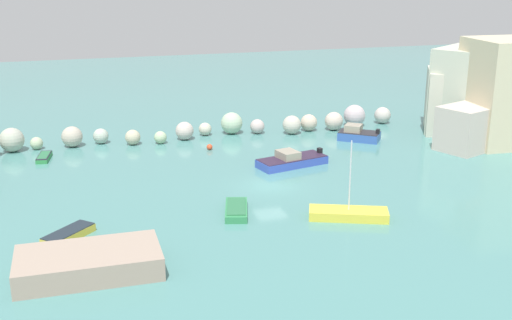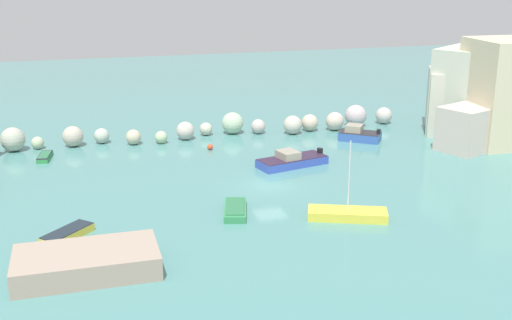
{
  "view_description": "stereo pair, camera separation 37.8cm",
  "coord_description": "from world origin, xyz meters",
  "px_view_note": "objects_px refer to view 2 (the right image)",
  "views": [
    {
      "loc": [
        -15.39,
        -47.01,
        17.37
      ],
      "look_at": [
        0.0,
        4.11,
        1.0
      ],
      "focal_mm": 44.94,
      "sensor_mm": 36.0,
      "label": 1
    },
    {
      "loc": [
        -15.03,
        -47.12,
        17.37
      ],
      "look_at": [
        0.0,
        4.11,
        1.0
      ],
      "focal_mm": 44.94,
      "sensor_mm": 36.0,
      "label": 2
    }
  ],
  "objects_px": {
    "moored_boat_2": "(67,234)",
    "moored_boat_3": "(235,210)",
    "moored_boat_0": "(292,160)",
    "moored_boat_1": "(45,157)",
    "moored_boat_5": "(347,214)",
    "stone_dock": "(87,262)",
    "channel_buoy": "(210,147)",
    "moored_boat_4": "(359,135)"
  },
  "relations": [
    {
      "from": "moored_boat_2",
      "to": "moored_boat_3",
      "type": "xyz_separation_m",
      "value": [
        11.78,
        1.13,
        -0.0
      ]
    },
    {
      "from": "moored_boat_0",
      "to": "moored_boat_2",
      "type": "relative_size",
      "value": 1.87
    },
    {
      "from": "moored_boat_1",
      "to": "moored_boat_3",
      "type": "distance_m",
      "value": 22.67
    },
    {
      "from": "moored_boat_1",
      "to": "moored_boat_5",
      "type": "height_order",
      "value": "moored_boat_5"
    },
    {
      "from": "stone_dock",
      "to": "moored_boat_3",
      "type": "xyz_separation_m",
      "value": [
        10.71,
        6.69,
        -0.42
      ]
    },
    {
      "from": "stone_dock",
      "to": "moored_boat_1",
      "type": "distance_m",
      "value": 24.99
    },
    {
      "from": "channel_buoy",
      "to": "moored_boat_1",
      "type": "xyz_separation_m",
      "value": [
        -15.44,
        1.29,
        -0.05
      ]
    },
    {
      "from": "stone_dock",
      "to": "moored_boat_1",
      "type": "xyz_separation_m",
      "value": [
        -2.9,
        24.82,
        -0.46
      ]
    },
    {
      "from": "moored_boat_1",
      "to": "stone_dock",
      "type": "bearing_deg",
      "value": 15.46
    },
    {
      "from": "moored_boat_5",
      "to": "channel_buoy",
      "type": "bearing_deg",
      "value": -52.2
    },
    {
      "from": "stone_dock",
      "to": "moored_boat_5",
      "type": "xyz_separation_m",
      "value": [
        18.12,
        3.46,
        -0.35
      ]
    },
    {
      "from": "stone_dock",
      "to": "moored_boat_4",
      "type": "distance_m",
      "value": 36.04
    },
    {
      "from": "moored_boat_1",
      "to": "moored_boat_0",
      "type": "bearing_deg",
      "value": 77.32
    },
    {
      "from": "channel_buoy",
      "to": "moored_boat_4",
      "type": "distance_m",
      "value": 15.5
    },
    {
      "from": "moored_boat_3",
      "to": "moored_boat_1",
      "type": "bearing_deg",
      "value": -127.59
    },
    {
      "from": "moored_boat_0",
      "to": "moored_boat_5",
      "type": "relative_size",
      "value": 1.14
    },
    {
      "from": "moored_boat_1",
      "to": "moored_boat_3",
      "type": "bearing_deg",
      "value": 45.7
    },
    {
      "from": "moored_boat_2",
      "to": "moored_boat_5",
      "type": "distance_m",
      "value": 19.3
    },
    {
      "from": "moored_boat_1",
      "to": "channel_buoy",
      "type": "bearing_deg",
      "value": 94.03
    },
    {
      "from": "channel_buoy",
      "to": "moored_boat_3",
      "type": "relative_size",
      "value": 0.13
    },
    {
      "from": "stone_dock",
      "to": "moored_boat_4",
      "type": "relative_size",
      "value": 1.79
    },
    {
      "from": "stone_dock",
      "to": "moored_boat_5",
      "type": "relative_size",
      "value": 1.41
    },
    {
      "from": "stone_dock",
      "to": "channel_buoy",
      "type": "height_order",
      "value": "stone_dock"
    },
    {
      "from": "moored_boat_0",
      "to": "moored_boat_1",
      "type": "distance_m",
      "value": 22.96
    },
    {
      "from": "stone_dock",
      "to": "moored_boat_0",
      "type": "xyz_separation_m",
      "value": [
        18.47,
        16.41,
        -0.21
      ]
    },
    {
      "from": "moored_boat_0",
      "to": "moored_boat_1",
      "type": "bearing_deg",
      "value": -34.88
    },
    {
      "from": "moored_boat_0",
      "to": "moored_boat_3",
      "type": "xyz_separation_m",
      "value": [
        -7.75,
        -9.72,
        -0.21
      ]
    },
    {
      "from": "moored_boat_2",
      "to": "moored_boat_3",
      "type": "relative_size",
      "value": 0.83
    },
    {
      "from": "moored_boat_0",
      "to": "moored_boat_2",
      "type": "distance_m",
      "value": 22.35
    },
    {
      "from": "moored_boat_5",
      "to": "moored_boat_4",
      "type": "bearing_deg",
      "value": -94.96
    },
    {
      "from": "stone_dock",
      "to": "moored_boat_1",
      "type": "relative_size",
      "value": 2.6
    },
    {
      "from": "channel_buoy",
      "to": "moored_boat_5",
      "type": "height_order",
      "value": "moored_boat_5"
    },
    {
      "from": "moored_boat_0",
      "to": "moored_boat_2",
      "type": "bearing_deg",
      "value": 15.65
    },
    {
      "from": "stone_dock",
      "to": "moored_boat_5",
      "type": "bearing_deg",
      "value": 10.8
    },
    {
      "from": "moored_boat_1",
      "to": "moored_boat_2",
      "type": "distance_m",
      "value": 19.34
    },
    {
      "from": "channel_buoy",
      "to": "moored_boat_2",
      "type": "relative_size",
      "value": 0.16
    },
    {
      "from": "channel_buoy",
      "to": "moored_boat_0",
      "type": "xyz_separation_m",
      "value": [
        5.93,
        -7.12,
        0.21
      ]
    },
    {
      "from": "moored_boat_1",
      "to": "moored_boat_4",
      "type": "bearing_deg",
      "value": 94.84
    },
    {
      "from": "moored_boat_3",
      "to": "moored_boat_2",
      "type": "bearing_deg",
      "value": -69.02
    },
    {
      "from": "moored_boat_2",
      "to": "channel_buoy",
      "type": "bearing_deg",
      "value": -172.05
    },
    {
      "from": "moored_boat_0",
      "to": "moored_boat_3",
      "type": "distance_m",
      "value": 12.44
    },
    {
      "from": "moored_boat_1",
      "to": "moored_boat_2",
      "type": "height_order",
      "value": "moored_boat_2"
    }
  ]
}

